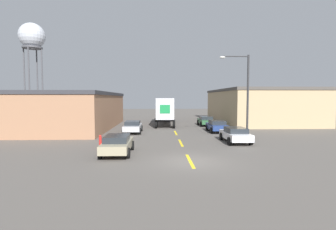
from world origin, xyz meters
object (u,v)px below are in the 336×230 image
(parked_car_right_near, at_px, (235,134))
(water_tower, at_px, (32,38))
(parked_car_right_far, at_px, (206,120))
(fire_hydrant, at_px, (100,141))
(parked_car_left_far, at_px, (133,126))
(street_lamp, at_px, (244,90))
(parked_car_left_near, at_px, (117,144))
(semi_truck, at_px, (165,109))
(parked_car_right_mid, at_px, (217,126))

(parked_car_right_near, relative_size, water_tower, 0.23)
(parked_car_right_far, xyz_separation_m, fire_hydrant, (-11.40, -16.03, -0.24))
(parked_car_left_far, bearing_deg, street_lamp, -19.53)
(fire_hydrant, bearing_deg, parked_car_right_near, 8.91)
(parked_car_right_near, xyz_separation_m, fire_hydrant, (-11.40, -1.79, -0.24))
(parked_car_left_near, height_order, water_tower, water_tower)
(semi_truck, relative_size, street_lamp, 1.67)
(water_tower, bearing_deg, parked_car_left_far, -48.95)
(parked_car_left_near, xyz_separation_m, water_tower, (-23.13, 37.78, 15.66))
(parked_car_right_far, bearing_deg, semi_truck, 156.08)
(parked_car_left_near, bearing_deg, water_tower, 121.48)
(parked_car_right_far, bearing_deg, parked_car_left_near, -117.31)
(water_tower, relative_size, street_lamp, 2.39)
(fire_hydrant, bearing_deg, parked_car_left_near, -56.49)
(parked_car_left_far, distance_m, fire_hydrant, 8.75)
(parked_car_left_near, xyz_separation_m, parked_car_right_mid, (9.65, 11.66, 0.00))
(parked_car_left_far, height_order, parked_car_right_near, same)
(parked_car_left_far, distance_m, parked_car_left_near, 11.22)
(parked_car_right_near, bearing_deg, parked_car_right_mid, 90.00)
(parked_car_right_far, relative_size, fire_hydrant, 4.53)
(parked_car_right_far, relative_size, parked_car_right_near, 1.00)
(parked_car_left_near, bearing_deg, street_lamp, 32.56)
(parked_car_left_far, distance_m, parked_car_right_near, 11.79)
(semi_truck, xyz_separation_m, parked_car_left_near, (-3.98, -21.19, -1.60))
(parked_car_left_near, height_order, parked_car_right_near, same)
(parked_car_right_mid, bearing_deg, parked_car_right_near, -90.00)
(parked_car_left_far, xyz_separation_m, parked_car_left_near, (0.00, -11.22, 0.00))
(semi_truck, xyz_separation_m, street_lamp, (7.32, -13.98, 2.41))
(parked_car_left_near, bearing_deg, fire_hydrant, 123.51)
(parked_car_left_far, relative_size, parked_car_right_near, 1.00)
(parked_car_left_near, xyz_separation_m, parked_car_right_near, (9.65, 4.43, 0.00))
(parked_car_left_far, bearing_deg, parked_car_right_near, -35.13)
(parked_car_right_near, relative_size, street_lamp, 0.55)
(parked_car_right_mid, relative_size, fire_hydrant, 4.53)
(semi_truck, height_order, fire_hydrant, semi_truck)
(parked_car_right_far, bearing_deg, parked_car_left_far, -142.28)
(water_tower, bearing_deg, street_lamp, -41.60)
(parked_car_left_far, bearing_deg, parked_car_right_mid, 2.63)
(fire_hydrant, bearing_deg, parked_car_right_mid, 38.34)
(parked_car_right_far, relative_size, parked_car_right_mid, 1.00)
(parked_car_left_far, height_order, parked_car_right_far, same)
(semi_truck, bearing_deg, parked_car_right_mid, -57.03)
(parked_car_left_near, bearing_deg, parked_car_left_far, 90.00)
(fire_hydrant, bearing_deg, parked_car_right_far, 54.59)
(parked_car_right_mid, xyz_separation_m, parked_car_right_near, (0.00, -7.23, 0.00))
(water_tower, bearing_deg, parked_car_right_mid, -38.55)
(street_lamp, distance_m, fire_hydrant, 14.46)
(water_tower, relative_size, fire_hydrant, 19.75)
(semi_truck, distance_m, street_lamp, 15.96)
(semi_truck, bearing_deg, parked_car_left_far, -109.51)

